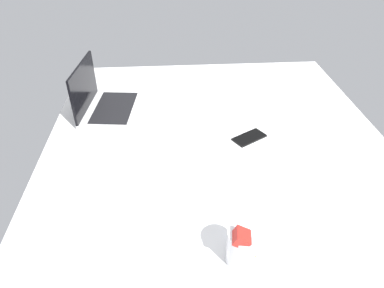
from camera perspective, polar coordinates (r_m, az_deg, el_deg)
bed_mattress at (r=142.07cm, az=4.57°, el=-5.14°), size 180.00×140.00×18.00cm
laptop at (r=168.20cm, az=-14.09°, el=6.47°), size 35.35×26.53×23.00cm
snack_cup at (r=99.85cm, az=8.32°, el=-15.97°), size 9.54×9.14×13.59cm
cell_phone at (r=148.35cm, az=9.25°, el=1.04°), size 13.06×15.50×0.80cm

